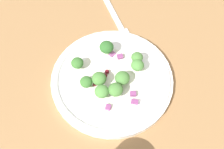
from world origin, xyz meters
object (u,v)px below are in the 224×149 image
Objects in this scene: broccoli_floret_0 at (102,92)px; fork at (114,15)px; plate at (112,79)px; broccoli_floret_1 at (77,63)px; broccoli_floret_2 at (116,89)px.

fork is (-19.50, -7.25, -2.82)cm from broccoli_floret_0.
broccoli_floret_0 reaches higher than plate.
broccoli_floret_0 is 1.09× the size of broccoli_floret_1.
plate reaches higher than fork.
fork is (-16.18, -0.27, -2.77)cm from broccoli_floret_1.
broccoli_floret_0 is 0.17× the size of fork.
broccoli_floret_1 is (-3.32, -6.98, -0.05)cm from broccoli_floret_0.
broccoli_floret_1 is 16.42cm from fork.
plate is 1.54× the size of fork.
fork is (-17.92, -9.32, -2.94)cm from broccoli_floret_2.
broccoli_floret_2 is (2.61, 2.16, 2.33)cm from plate.
broccoli_floret_2 is at bearing 27.49° from fork.
broccoli_floret_0 is at bearing 64.53° from broccoli_floret_1.
plate is 8.51× the size of broccoli_floret_2.
fork is at bearing -159.62° from broccoli_floret_0.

